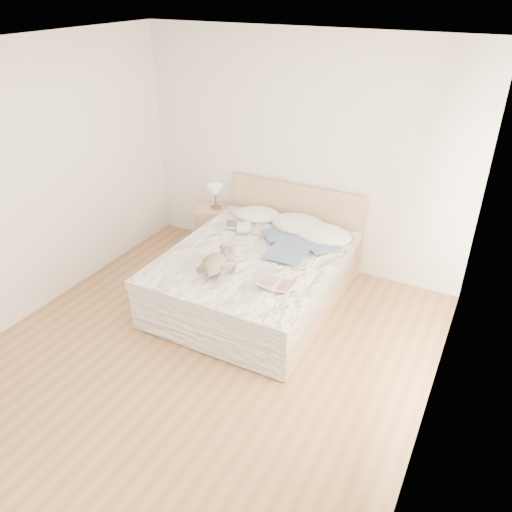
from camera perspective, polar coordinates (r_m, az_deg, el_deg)
name	(u,v)px	position (r m, az deg, el deg)	size (l,w,h in m)	color
floor	(199,361)	(4.81, -6.58, -11.82)	(4.00, 4.50, 0.00)	brown
ceiling	(176,53)	(3.65, -9.16, 21.96)	(4.00, 4.50, 0.00)	white
wall_back	(300,154)	(5.88, 5.05, 11.49)	(4.00, 0.02, 2.70)	white
wall_left	(17,189)	(5.38, -25.61, 6.92)	(0.02, 4.50, 2.70)	white
wall_right	(448,298)	(3.44, 21.05, -4.46)	(0.02, 4.50, 2.70)	white
window	(456,263)	(3.65, 21.89, -0.73)	(0.02, 1.30, 1.10)	white
bed	(257,274)	(5.44, 0.16, -2.09)	(1.72, 2.14, 1.00)	tan
nightstand	(215,227)	(6.55, -4.73, 3.33)	(0.45, 0.40, 0.56)	tan
table_lamp	(215,192)	(6.32, -4.66, 7.32)	(0.21, 0.21, 0.31)	#47423D
pillow_left	(257,214)	(6.02, 0.15, 4.79)	(0.55, 0.38, 0.16)	white
pillow_middle	(299,225)	(5.79, 4.93, 3.60)	(0.67, 0.47, 0.20)	white
pillow_right	(323,235)	(5.59, 7.69, 2.45)	(0.65, 0.45, 0.19)	white
blouse	(291,249)	(5.28, 3.99, 0.80)	(0.63, 0.67, 0.03)	#374B6A
photo_book	(238,226)	(5.75, -2.09, 3.42)	(0.33, 0.23, 0.03)	white
childrens_book	(278,284)	(4.68, 2.49, -3.23)	(0.35, 0.24, 0.02)	beige
teddy_bear	(214,269)	(4.89, -4.80, -1.47)	(0.27, 0.38, 0.20)	#62574A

